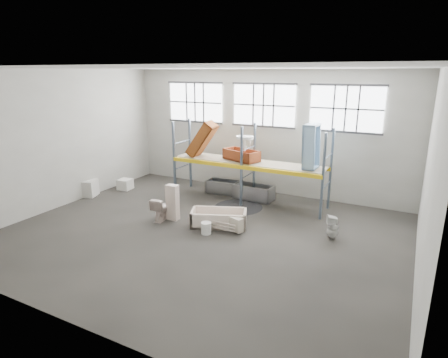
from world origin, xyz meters
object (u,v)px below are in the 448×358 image
Objects in this scene: steel_tub_right at (254,192)px; bucket at (206,228)px; cistern_tall at (173,202)px; toilet_white at (333,227)px; steel_tub_left at (225,187)px; blue_tub_upright at (311,147)px; rust_tub_flat at (241,155)px; carton_near at (87,188)px; toilet_beige at (161,209)px; bathtub_beige at (219,218)px.

steel_tub_right is 3.79m from bucket.
toilet_white is at bearing 8.40° from cistern_tall.
steel_tub_left is 0.94× the size of blue_tub_upright.
steel_tub_right is at bearing -6.10° from steel_tub_left.
toilet_white is at bearing -56.41° from blue_tub_upright.
rust_tub_flat reaches higher than carton_near.
toilet_white is at bearing -26.74° from steel_tub_left.
toilet_beige is at bearing -9.37° from carton_near.
bathtub_beige is at bearing -80.44° from rust_tub_flat.
cistern_tall is 0.79× the size of blue_tub_upright.
blue_tub_upright is at bearing 15.77° from carton_near.
blue_tub_upright reaches higher than toilet_white.
steel_tub_left is 1.90m from rust_tub_flat.
rust_tub_flat reaches higher than steel_tub_left.
steel_tub_left is at bearing 109.30° from bucket.
steel_tub_right is at bearing 90.11° from bucket.
toilet_beige is 1.98m from bucket.
blue_tub_upright reaches higher than steel_tub_right.
toilet_beige reaches higher than bathtub_beige.
rust_tub_flat is at bearing -27.40° from steel_tub_left.
toilet_beige is 3.77m from rust_tub_flat.
cistern_tall is 0.86× the size of rust_tub_flat.
toilet_white is at bearing -33.25° from steel_tub_right.
steel_tub_right is (1.94, 3.49, -0.12)m from toilet_beige.
steel_tub_right is 2.02× the size of carton_near.
bathtub_beige is 6.27m from carton_near.
toilet_white is 3.10m from blue_tub_upright.
bucket is at bearing -89.89° from steel_tub_right.
rust_tub_flat is at bearing 22.68° from carton_near.
toilet_white is (3.53, 0.70, 0.11)m from bathtub_beige.
carton_near is (-6.21, 1.00, 0.14)m from bucket.
cistern_tall reaches higher than bathtub_beige.
steel_tub_left reaches higher than bucket.
cistern_tall is 3.45m from steel_tub_left.
blue_tub_upright is (3.88, 2.89, 1.78)m from cistern_tall.
bathtub_beige is 1.15× the size of blue_tub_upright.
bathtub_beige is at bearing -100.54° from toilet_white.
cistern_tall is 0.79× the size of steel_tub_right.
blue_tub_upright is at bearing -9.72° from steel_tub_right.
bucket is at bearing 165.44° from toilet_beige.
bucket is at bearing -19.34° from cistern_tall.
bucket is (-2.28, -3.40, -2.21)m from blue_tub_upright.
rust_tub_flat is at bearing 65.81° from cistern_tall.
bathtub_beige is 4.07m from blue_tub_upright.
bucket is at bearing -89.81° from toilet_white.
carton_near is (-9.79, -0.44, -0.04)m from toilet_white.
carton_near reaches higher than steel_tub_right.
toilet_white reaches higher than carton_near.
rust_tub_flat is (1.54, 3.13, 1.42)m from toilet_beige.
blue_tub_upright is at bearing -0.67° from rust_tub_flat.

